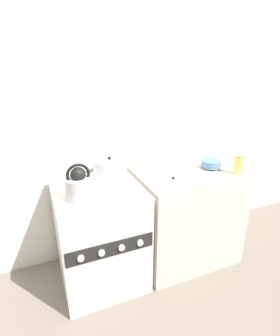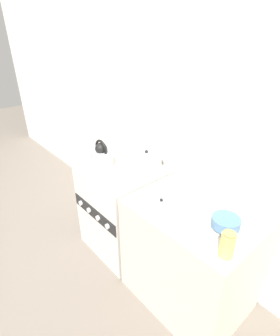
{
  "view_description": "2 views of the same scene",
  "coord_description": "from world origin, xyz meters",
  "px_view_note": "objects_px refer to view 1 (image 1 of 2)",
  "views": [
    {
      "loc": [
        -0.37,
        -1.39,
        1.65
      ],
      "look_at": [
        0.33,
        0.3,
        0.93
      ],
      "focal_mm": 28.0,
      "sensor_mm": 36.0,
      "label": 1
    },
    {
      "loc": [
        1.56,
        -0.86,
        1.87
      ],
      "look_at": [
        0.25,
        0.29,
        0.94
      ],
      "focal_mm": 28.0,
      "sensor_mm": 36.0,
      "label": 2
    }
  ],
  "objects_px": {
    "kettle": "(79,185)",
    "loose_pot_lid": "(173,180)",
    "stove": "(100,235)",
    "storage_jar": "(239,165)",
    "cooking_pot": "(110,169)",
    "enamel_bowl": "(211,164)"
  },
  "relations": [
    {
      "from": "storage_jar",
      "to": "loose_pot_lid",
      "type": "bearing_deg",
      "value": 171.35
    },
    {
      "from": "kettle",
      "to": "storage_jar",
      "type": "bearing_deg",
      "value": -3.86
    },
    {
      "from": "storage_jar",
      "to": "loose_pot_lid",
      "type": "distance_m",
      "value": 0.56
    },
    {
      "from": "cooking_pot",
      "to": "loose_pot_lid",
      "type": "bearing_deg",
      "value": -30.58
    },
    {
      "from": "stove",
      "to": "cooking_pot",
      "type": "xyz_separation_m",
      "value": [
        0.14,
        0.14,
        0.49
      ]
    },
    {
      "from": "loose_pot_lid",
      "to": "enamel_bowl",
      "type": "bearing_deg",
      "value": 13.67
    },
    {
      "from": "stove",
      "to": "loose_pot_lid",
      "type": "xyz_separation_m",
      "value": [
        0.57,
        -0.11,
        0.42
      ]
    },
    {
      "from": "storage_jar",
      "to": "loose_pot_lid",
      "type": "xyz_separation_m",
      "value": [
        -0.55,
        0.08,
        -0.07
      ]
    },
    {
      "from": "kettle",
      "to": "storage_jar",
      "type": "xyz_separation_m",
      "value": [
        1.25,
        -0.08,
        -0.01
      ]
    },
    {
      "from": "kettle",
      "to": "loose_pot_lid",
      "type": "relative_size",
      "value": 1.08
    },
    {
      "from": "kettle",
      "to": "cooking_pot",
      "type": "relative_size",
      "value": 0.96
    },
    {
      "from": "stove",
      "to": "kettle",
      "type": "bearing_deg",
      "value": -141.43
    },
    {
      "from": "cooking_pot",
      "to": "stove",
      "type": "bearing_deg",
      "value": -135.67
    },
    {
      "from": "loose_pot_lid",
      "to": "storage_jar",
      "type": "bearing_deg",
      "value": -8.65
    },
    {
      "from": "cooking_pot",
      "to": "storage_jar",
      "type": "xyz_separation_m",
      "value": [
        0.97,
        -0.33,
        0.01
      ]
    },
    {
      "from": "stove",
      "to": "loose_pot_lid",
      "type": "bearing_deg",
      "value": -11.26
    },
    {
      "from": "cooking_pot",
      "to": "enamel_bowl",
      "type": "bearing_deg",
      "value": -9.85
    },
    {
      "from": "stove",
      "to": "kettle",
      "type": "height_order",
      "value": "kettle"
    },
    {
      "from": "cooking_pot",
      "to": "enamel_bowl",
      "type": "height_order",
      "value": "cooking_pot"
    },
    {
      "from": "stove",
      "to": "storage_jar",
      "type": "height_order",
      "value": "storage_jar"
    },
    {
      "from": "storage_jar",
      "to": "enamel_bowl",
      "type": "bearing_deg",
      "value": 123.3
    },
    {
      "from": "enamel_bowl",
      "to": "loose_pot_lid",
      "type": "bearing_deg",
      "value": -166.33
    }
  ]
}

